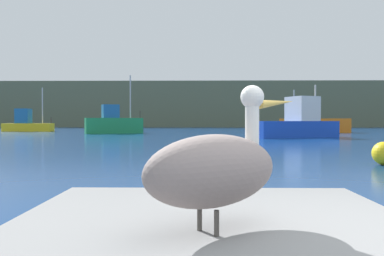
% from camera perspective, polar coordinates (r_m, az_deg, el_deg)
% --- Properties ---
extents(hillside_backdrop, '(140.00, 14.99, 8.40)m').
position_cam_1_polar(hillside_backdrop, '(75.59, 1.80, 3.38)').
color(hillside_backdrop, '#5B664C').
rests_on(hillside_backdrop, ground).
extents(pelican, '(1.12, 1.02, 0.89)m').
position_cam_1_polar(pelican, '(2.26, 3.62, -6.00)').
color(pelican, gray).
rests_on(pelican, pier_dock).
extents(fishing_boat_orange, '(7.19, 4.14, 4.43)m').
position_cam_1_polar(fishing_boat_orange, '(40.91, 17.71, 0.71)').
color(fishing_boat_orange, orange).
rests_on(fishing_boat_orange, ground).
extents(fishing_boat_green, '(5.49, 3.57, 5.54)m').
position_cam_1_polar(fishing_boat_green, '(36.42, -11.74, 0.72)').
color(fishing_boat_green, '#1E8C4C').
rests_on(fishing_boat_green, ground).
extents(fishing_boat_blue, '(6.97, 4.78, 3.88)m').
position_cam_1_polar(fishing_boat_blue, '(28.52, 15.35, 0.61)').
color(fishing_boat_blue, blue).
rests_on(fishing_boat_blue, ground).
extents(fishing_boat_yellow, '(5.37, 1.61, 4.92)m').
position_cam_1_polar(fishing_boat_yellow, '(46.38, -23.57, 0.57)').
color(fishing_boat_yellow, yellow).
rests_on(fishing_boat_yellow, ground).
extents(mooring_buoy, '(0.64, 0.64, 0.64)m').
position_cam_1_polar(mooring_buoy, '(11.58, 26.92, -3.42)').
color(mooring_buoy, yellow).
rests_on(mooring_buoy, ground).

